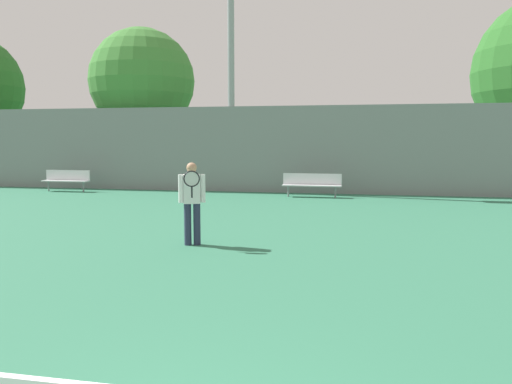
# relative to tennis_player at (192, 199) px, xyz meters

# --- Properties ---
(tennis_player) EXTENTS (0.51, 0.47, 1.64)m
(tennis_player) POSITION_rel_tennis_player_xyz_m (0.00, 0.00, 0.00)
(tennis_player) COLOR #282D47
(tennis_player) RESTS_ON ground_plane
(bench_courtside_near) EXTENTS (2.12, 0.40, 0.84)m
(bench_courtside_near) POSITION_rel_tennis_player_xyz_m (1.57, 8.69, -0.40)
(bench_courtside_near) COLOR silver
(bench_courtside_near) RESTS_ON ground_plane
(bench_courtside_far) EXTENTS (1.92, 0.40, 0.84)m
(bench_courtside_far) POSITION_rel_tennis_player_xyz_m (-8.22, 8.69, -0.40)
(bench_courtside_far) COLOR silver
(bench_courtside_far) RESTS_ON ground_plane
(light_pole_far_right) EXTENTS (0.90, 0.60, 10.09)m
(light_pole_far_right) POSITION_rel_tennis_player_xyz_m (-1.77, 10.08, 4.90)
(light_pole_far_right) COLOR #939399
(light_pole_far_right) RESTS_ON ground_plane
(back_fence) EXTENTS (35.99, 0.06, 3.36)m
(back_fence) POSITION_rel_tennis_player_xyz_m (2.08, 9.95, 0.77)
(back_fence) COLOR gray
(back_fence) RESTS_ON ground_plane
(tree_green_broad) EXTENTS (4.82, 4.82, 7.16)m
(tree_green_broad) POSITION_rel_tennis_player_xyz_m (-6.67, 12.66, 3.82)
(tree_green_broad) COLOR brown
(tree_green_broad) RESTS_ON ground_plane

